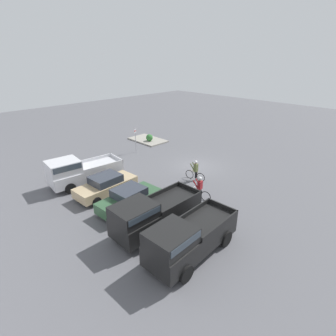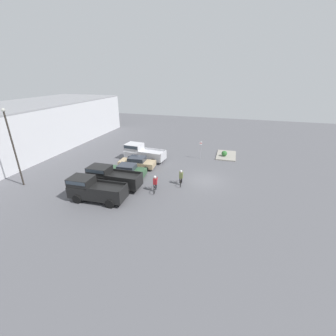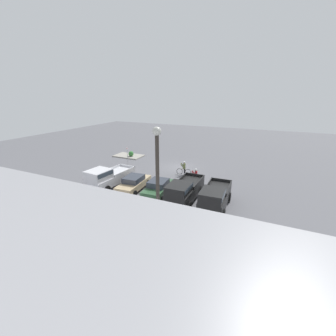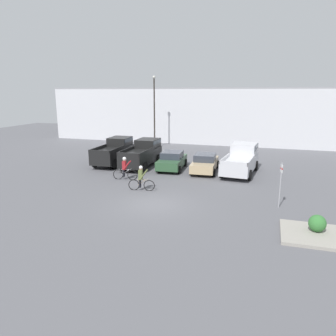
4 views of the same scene
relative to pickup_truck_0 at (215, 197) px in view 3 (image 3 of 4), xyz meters
name	(u,v)px [view 3 (image 3 of 4)]	position (x,y,z in m)	size (l,w,h in m)	color
ground_plane	(178,167)	(7.16, -9.40, -1.16)	(80.00, 80.00, 0.00)	#56565B
pickup_truck_0	(215,197)	(0.00, 0.00, 0.00)	(2.30, 5.41, 2.22)	black
pickup_truck_1	(184,191)	(2.81, -0.21, -0.01)	(2.18, 5.59, 2.20)	black
sedan_0	(158,188)	(5.61, -0.68, -0.41)	(2.24, 4.37, 1.50)	#2D5133
sedan_1	(134,183)	(8.41, -0.71, -0.42)	(2.18, 4.61, 1.46)	tan
pickup_truck_2	(107,177)	(11.26, -0.14, -0.02)	(2.68, 5.70, 2.21)	silver
cyclist_0	(184,168)	(5.41, -7.10, -0.32)	(1.76, 0.52, 1.70)	black
cyclist_1	(196,176)	(3.24, -4.92, -0.28)	(1.84, 0.52, 1.74)	black
fire_lane_sign	(127,153)	(14.05, -7.86, 0.40)	(0.12, 0.29, 2.59)	#9E9EA3
lamppost	(158,205)	(0.56, 9.17, 3.50)	(0.36, 0.36, 8.10)	#2D2823
curb_island	(129,156)	(16.27, -11.36, -1.08)	(4.40, 2.70, 0.15)	gray
shrub	(131,154)	(15.64, -11.09, -0.61)	(0.78, 0.78, 0.78)	#337033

